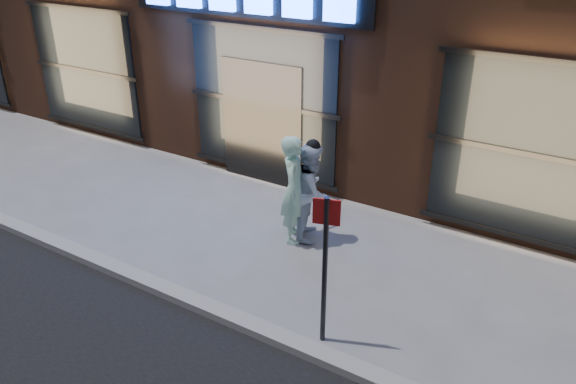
% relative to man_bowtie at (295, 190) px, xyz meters
% --- Properties ---
extents(ground, '(90.00, 90.00, 0.00)m').
position_rel_man_bowtie_xyz_m(ground, '(-1.74, -2.26, -0.90)').
color(ground, slate).
rests_on(ground, ground).
extents(curb, '(60.00, 0.25, 0.12)m').
position_rel_man_bowtie_xyz_m(curb, '(-1.74, -2.26, -0.84)').
color(curb, gray).
rests_on(curb, ground).
extents(man_bowtie, '(0.65, 0.77, 1.79)m').
position_rel_man_bowtie_xyz_m(man_bowtie, '(0.00, 0.00, 0.00)').
color(man_bowtie, '#C0FDD7').
rests_on(man_bowtie, ground).
extents(man_cap, '(0.85, 0.96, 1.63)m').
position_rel_man_bowtie_xyz_m(man_cap, '(0.18, 0.25, -0.08)').
color(man_cap, white).
rests_on(man_cap, ground).
extents(sign_post, '(0.31, 0.12, 1.99)m').
position_rel_man_bowtie_xyz_m(sign_post, '(1.59, -1.94, 0.31)').
color(sign_post, '#262628').
rests_on(sign_post, ground).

